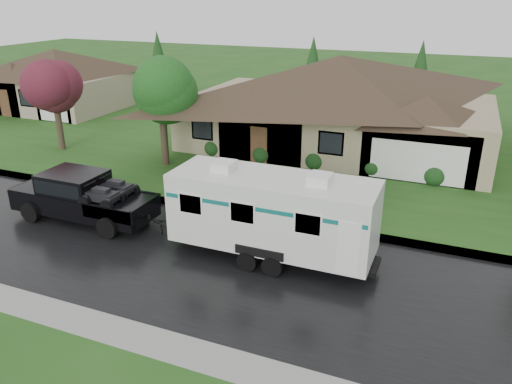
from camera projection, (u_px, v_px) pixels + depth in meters
ground at (205, 234)px, 20.53m from camera, size 140.00×140.00×0.00m
road at (180, 256)px, 18.81m from camera, size 140.00×8.00×0.01m
curb at (228, 212)px, 22.43m from camera, size 140.00×0.50×0.15m
lawn at (310, 139)px, 33.36m from camera, size 140.00×26.00×0.15m
house_main at (343, 92)px, 30.24m from camera, size 19.44×10.80×6.90m
house_far at (57, 74)px, 40.69m from camera, size 10.80×8.64×5.80m
tree_left_green at (161, 91)px, 26.81m from camera, size 3.60×3.60×5.96m
tree_red at (54, 89)px, 29.69m from camera, size 3.23×3.23×5.34m
shrub_row at (315, 159)px, 27.55m from camera, size 13.60×1.00×1.00m
pickup_truck at (81, 195)px, 21.46m from camera, size 6.38×2.42×2.13m
travel_trailer at (273, 211)px, 18.08m from camera, size 7.86×2.76×3.53m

